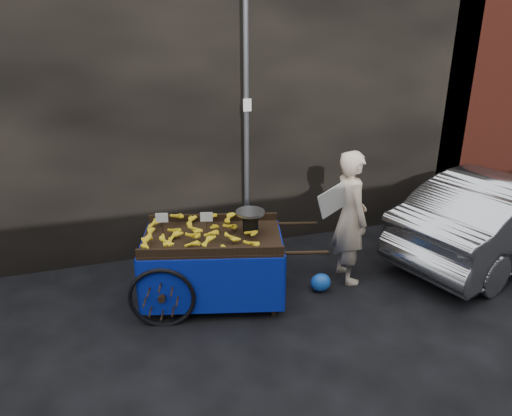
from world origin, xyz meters
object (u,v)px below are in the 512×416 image
object	(u,v)px
banana_cart	(208,243)
vendor	(350,217)
plastic_bag	(321,282)
parked_car	(503,215)

from	to	relation	value
banana_cart	vendor	distance (m)	2.04
banana_cart	vendor	size ratio (longest dim) A/B	1.39
plastic_bag	banana_cart	bearing A→B (deg)	169.30
vendor	parked_car	world-z (taller)	vendor
plastic_bag	parked_car	bearing A→B (deg)	3.03
vendor	banana_cart	bearing A→B (deg)	89.14
plastic_bag	parked_car	xyz separation A→B (m)	(3.18, 0.17, 0.55)
banana_cart	plastic_bag	bearing A→B (deg)	4.17
banana_cart	plastic_bag	distance (m)	1.70
vendor	plastic_bag	world-z (taller)	vendor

